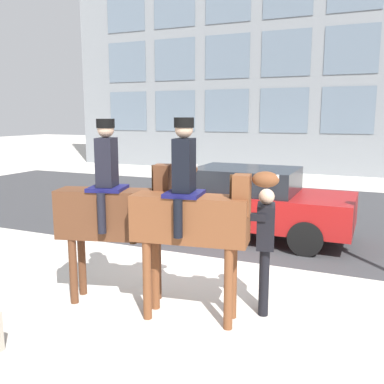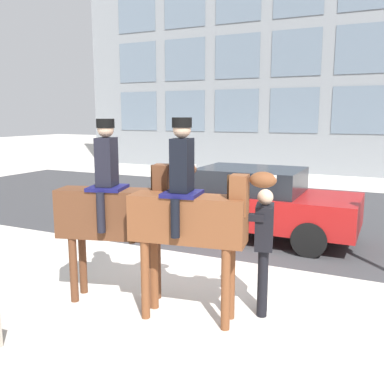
{
  "view_description": "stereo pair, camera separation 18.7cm",
  "coord_description": "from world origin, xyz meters",
  "px_view_note": "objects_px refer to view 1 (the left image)",
  "views": [
    {
      "loc": [
        2.67,
        -6.54,
        2.57
      ],
      "look_at": [
        0.29,
        -1.09,
        1.5
      ],
      "focal_mm": 40.0,
      "sensor_mm": 36.0,
      "label": 1
    },
    {
      "loc": [
        2.84,
        -6.46,
        2.57
      ],
      "look_at": [
        0.29,
        -1.09,
        1.5
      ],
      "focal_mm": 40.0,
      "sensor_mm": 36.0,
      "label": 2
    }
  ],
  "objects_px": {
    "mounted_horse_companion": "(192,215)",
    "pedestrian_bystander": "(264,241)",
    "street_car_near_lane": "(249,201)",
    "mounted_horse_lead": "(117,209)"
  },
  "relations": [
    {
      "from": "mounted_horse_companion",
      "to": "pedestrian_bystander",
      "type": "xyz_separation_m",
      "value": [
        0.78,
        0.52,
        -0.39
      ]
    },
    {
      "from": "mounted_horse_lead",
      "to": "mounted_horse_companion",
      "type": "bearing_deg",
      "value": -19.34
    },
    {
      "from": "mounted_horse_lead",
      "to": "mounted_horse_companion",
      "type": "distance_m",
      "value": 1.16
    },
    {
      "from": "mounted_horse_lead",
      "to": "street_car_near_lane",
      "type": "relative_size",
      "value": 0.6
    },
    {
      "from": "mounted_horse_lead",
      "to": "street_car_near_lane",
      "type": "xyz_separation_m",
      "value": [
        0.75,
        3.88,
        -0.54
      ]
    },
    {
      "from": "street_car_near_lane",
      "to": "mounted_horse_companion",
      "type": "bearing_deg",
      "value": -84.17
    },
    {
      "from": "pedestrian_bystander",
      "to": "street_car_near_lane",
      "type": "relative_size",
      "value": 0.4
    },
    {
      "from": "mounted_horse_companion",
      "to": "street_car_near_lane",
      "type": "distance_m",
      "value": 4.02
    },
    {
      "from": "mounted_horse_companion",
      "to": "pedestrian_bystander",
      "type": "bearing_deg",
      "value": 25.1
    },
    {
      "from": "mounted_horse_companion",
      "to": "pedestrian_bystander",
      "type": "relative_size",
      "value": 1.53
    }
  ]
}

